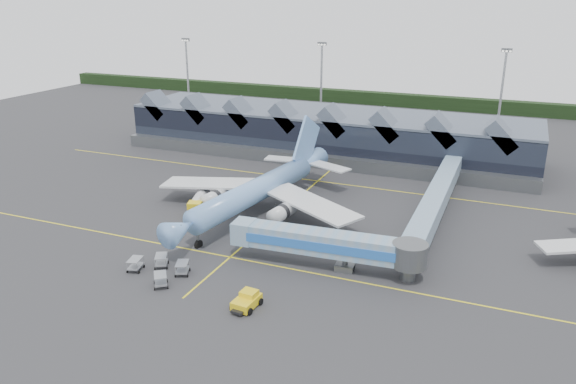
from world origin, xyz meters
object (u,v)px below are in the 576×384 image
at_px(main_airliner, 260,189).
at_px(fuel_truck, 200,201).
at_px(pushback_tug, 247,301).
at_px(jet_bridge, 337,245).

height_order(main_airliner, fuel_truck, main_airliner).
xyz_separation_m(main_airliner, fuel_truck, (-9.74, -2.91, -2.44)).
bearing_deg(pushback_tug, main_airliner, 116.91).
xyz_separation_m(main_airliner, jet_bridge, (18.02, -14.64, -0.67)).
height_order(fuel_truck, pushback_tug, fuel_truck).
relative_size(fuel_truck, pushback_tug, 2.02).
distance_m(jet_bridge, fuel_truck, 30.19).
height_order(main_airliner, pushback_tug, main_airliner).
height_order(jet_bridge, pushback_tug, jet_bridge).
bearing_deg(jet_bridge, main_airliner, 137.16).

